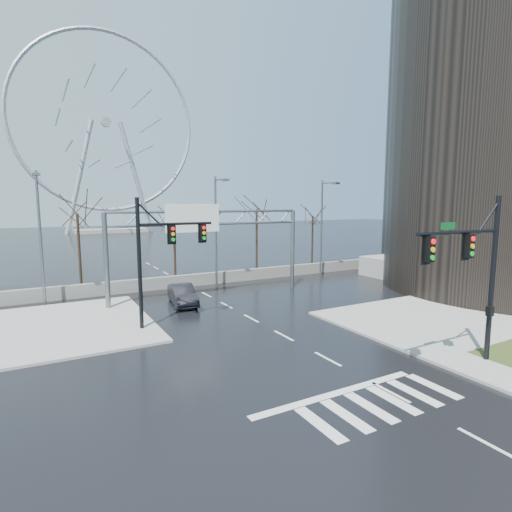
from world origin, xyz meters
TOP-DOWN VIEW (x-y plane):
  - ground at (0.00, 0.00)m, footprint 260.00×260.00m
  - sidewalk_right_ext at (10.00, 2.00)m, footprint 12.00×10.00m
  - sidewalk_far at (-11.00, 12.00)m, footprint 10.00×12.00m
  - tower_podium at (29.00, 8.00)m, footprint 22.00×18.00m
  - barrier_wall at (0.00, 20.00)m, footprint 52.00×0.50m
  - signal_mast_near at (5.14, -4.04)m, footprint 5.52×0.41m
  - signal_mast_far at (-5.87, 8.96)m, footprint 4.72×0.41m
  - sign_gantry at (-0.38, 14.96)m, footprint 16.36×0.40m
  - streetlight_left at (-12.00, 18.16)m, footprint 0.50×2.55m
  - streetlight_mid at (2.00, 18.16)m, footprint 0.50×2.55m
  - streetlight_right at (14.00, 18.16)m, footprint 0.50×2.55m
  - tree_left at (-9.00, 23.50)m, footprint 3.75×3.75m
  - tree_center at (0.00, 24.50)m, footprint 3.25×3.25m
  - tree_right at (9.00, 23.50)m, footprint 3.90×3.90m
  - tree_far_right at (17.00, 24.00)m, footprint 3.40×3.40m
  - ferris_wheel at (5.00, 95.00)m, footprint 45.00×6.00m
  - car at (-2.81, 13.81)m, footprint 2.19×4.79m

SIDE VIEW (x-z plane):
  - ground at x=0.00m, z-range 0.00..0.00m
  - sidewalk_right_ext at x=10.00m, z-range 0.00..0.15m
  - sidewalk_far at x=-11.00m, z-range 0.00..0.15m
  - barrier_wall at x=0.00m, z-range 0.00..1.10m
  - car at x=-2.81m, z-range 0.00..1.52m
  - tower_podium at x=29.00m, z-range 0.00..2.00m
  - signal_mast_far at x=-5.87m, z-range 0.83..8.83m
  - signal_mast_near at x=5.14m, z-range 0.87..8.87m
  - tree_center at x=0.00m, z-range 1.92..8.42m
  - sign_gantry at x=-0.38m, z-range 1.38..8.98m
  - tree_far_right at x=17.00m, z-range 2.01..8.81m
  - streetlight_left at x=-12.00m, z-range 0.89..10.89m
  - streetlight_mid at x=2.00m, z-range 0.89..10.89m
  - streetlight_right at x=14.00m, z-range 0.89..10.89m
  - tree_left at x=-9.00m, z-range 2.23..9.73m
  - tree_right at x=9.00m, z-range 2.32..10.12m
  - ferris_wheel at x=5.00m, z-range 0.68..51.59m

